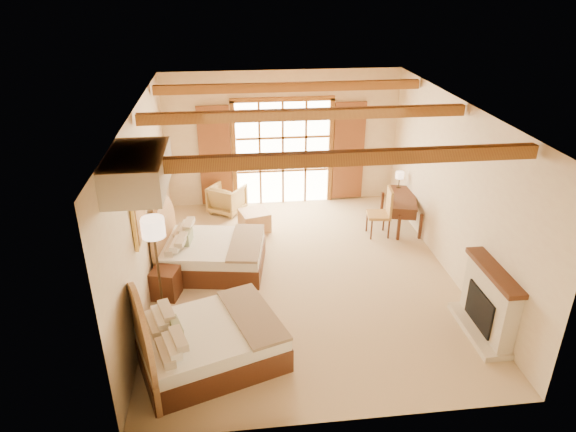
{
  "coord_description": "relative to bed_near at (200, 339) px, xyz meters",
  "views": [
    {
      "loc": [
        -1.25,
        -8.16,
        5.19
      ],
      "look_at": [
        -0.26,
        0.2,
        1.16
      ],
      "focal_mm": 32.0,
      "sensor_mm": 36.0,
      "label": 1
    }
  ],
  "objects": [
    {
      "name": "desk_lamp",
      "position": [
        4.36,
        4.48,
        0.61
      ],
      "size": [
        0.19,
        0.19,
        0.37
      ],
      "color": "#352617",
      "rests_on": "desk"
    },
    {
      "name": "desk_chair",
      "position": [
        3.69,
        3.6,
        -0.06
      ],
      "size": [
        0.53,
        0.53,
        1.08
      ],
      "rotation": [
        0.0,
        0.0,
        -0.13
      ],
      "color": "#B98643",
      "rests_on": "floor"
    },
    {
      "name": "bed_near",
      "position": [
        0.0,
        0.0,
        0.0
      ],
      "size": [
        2.43,
        2.05,
        1.3
      ],
      "rotation": [
        0.0,
        0.0,
        0.33
      ],
      "color": "#4E2717",
      "rests_on": "floor"
    },
    {
      "name": "desk",
      "position": [
        4.28,
        3.95,
        -0.01
      ],
      "size": [
        0.91,
        1.45,
        0.72
      ],
      "rotation": [
        0.0,
        0.0,
        -0.27
      ],
      "color": "#4E2717",
      "rests_on": "floor"
    },
    {
      "name": "bed_far",
      "position": [
        0.01,
        2.6,
        -0.01
      ],
      "size": [
        2.12,
        1.72,
        1.26
      ],
      "rotation": [
        0.0,
        0.0,
        -0.16
      ],
      "color": "#4E2717",
      "rests_on": "floor"
    },
    {
      "name": "wall_right",
      "position": [
        4.57,
        2.16,
        1.21
      ],
      "size": [
        0.0,
        7.0,
        7.0
      ],
      "primitive_type": "plane",
      "rotation": [
        1.57,
        0.0,
        -1.57
      ],
      "color": "beige",
      "rests_on": "ground"
    },
    {
      "name": "wall_left",
      "position": [
        -0.93,
        2.16,
        1.21
      ],
      "size": [
        0.0,
        7.0,
        7.0
      ],
      "primitive_type": "plane",
      "rotation": [
        1.57,
        0.0,
        1.57
      ],
      "color": "beige",
      "rests_on": "ground"
    },
    {
      "name": "armchair",
      "position": [
        0.45,
        5.18,
        -0.06
      ],
      "size": [
        1.01,
        1.01,
        0.67
      ],
      "primitive_type": "imported",
      "rotation": [
        0.0,
        0.0,
        -3.71
      ],
      "color": "#AE8B4A",
      "rests_on": "floor"
    },
    {
      "name": "ottoman",
      "position": [
        1.03,
        4.18,
        -0.18
      ],
      "size": [
        0.73,
        0.73,
        0.43
      ],
      "primitive_type": "cube",
      "rotation": [
        0.0,
        0.0,
        0.27
      ],
      "color": "tan",
      "rests_on": "floor"
    },
    {
      "name": "ceiling_beams",
      "position": [
        1.82,
        2.16,
        2.69
      ],
      "size": [
        5.39,
        4.6,
        0.18
      ],
      "primitive_type": null,
      "color": "#94621F",
      "rests_on": "ceiling"
    },
    {
      "name": "french_doors",
      "position": [
        1.82,
        5.6,
        0.86
      ],
      "size": [
        3.95,
        0.08,
        2.6
      ],
      "color": "white",
      "rests_on": "ground"
    },
    {
      "name": "fireplace",
      "position": [
        4.42,
        0.16,
        0.12
      ],
      "size": [
        0.46,
        1.4,
        1.16
      ],
      "color": "beige",
      "rests_on": "ground"
    },
    {
      "name": "floor_lamp",
      "position": [
        -0.68,
        1.29,
        1.09
      ],
      "size": [
        0.37,
        0.37,
        1.75
      ],
      "color": "#352617",
      "rests_on": "floor"
    },
    {
      "name": "wall_back",
      "position": [
        1.82,
        5.66,
        1.21
      ],
      "size": [
        5.5,
        0.0,
        5.5
      ],
      "primitive_type": "plane",
      "rotation": [
        1.57,
        0.0,
        0.0
      ],
      "color": "beige",
      "rests_on": "ground"
    },
    {
      "name": "painting",
      "position": [
        -0.88,
        1.41,
        1.36
      ],
      "size": [
        0.06,
        0.95,
        0.75
      ],
      "color": "#E1BB51",
      "rests_on": "wall_left"
    },
    {
      "name": "nightstand",
      "position": [
        -0.66,
        1.77,
        -0.13
      ],
      "size": [
        0.54,
        0.54,
        0.53
      ],
      "primitive_type": "cube",
      "rotation": [
        0.0,
        0.0,
        -0.28
      ],
      "color": "#4E2717",
      "rests_on": "floor"
    },
    {
      "name": "ceiling",
      "position": [
        1.82,
        2.16,
        2.81
      ],
      "size": [
        7.0,
        7.0,
        0.0
      ],
      "primitive_type": "plane",
      "rotation": [
        3.14,
        0.0,
        0.0
      ],
      "color": "#AD6537",
      "rests_on": "ground"
    },
    {
      "name": "canopy_valance",
      "position": [
        -0.58,
        0.16,
        2.56
      ],
      "size": [
        0.7,
        1.4,
        0.45
      ],
      "primitive_type": "cube",
      "color": "beige",
      "rests_on": "ceiling"
    },
    {
      "name": "floor",
      "position": [
        1.82,
        2.16,
        -0.39
      ],
      "size": [
        7.0,
        7.0,
        0.0
      ],
      "primitive_type": "plane",
      "color": "tan",
      "rests_on": "ground"
    }
  ]
}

